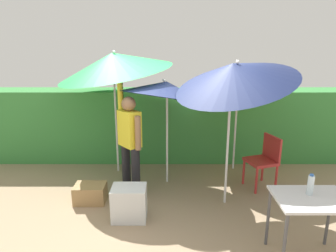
{
  "coord_description": "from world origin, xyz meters",
  "views": [
    {
      "loc": [
        0.0,
        -4.36,
        2.38
      ],
      "look_at": [
        0.0,
        0.3,
        1.1
      ],
      "focal_mm": 32.47,
      "sensor_mm": 36.0,
      "label": 1
    }
  ],
  "objects_px": {
    "umbrella_yellow": "(234,74)",
    "bottle_water": "(311,185)",
    "person_vendor": "(130,139)",
    "chair_plastic": "(265,158)",
    "cooler_box": "(129,203)",
    "umbrella_navy": "(114,63)",
    "umbrella_orange": "(237,84)",
    "folding_table": "(311,206)",
    "crate_cardboard": "(90,193)",
    "umbrella_rainbow": "(166,90)"
  },
  "relations": [
    {
      "from": "umbrella_yellow",
      "to": "bottle_water",
      "type": "relative_size",
      "value": 10.29
    },
    {
      "from": "person_vendor",
      "to": "chair_plastic",
      "type": "distance_m",
      "value": 2.27
    },
    {
      "from": "cooler_box",
      "to": "person_vendor",
      "type": "bearing_deg",
      "value": 94.56
    },
    {
      "from": "chair_plastic",
      "to": "bottle_water",
      "type": "relative_size",
      "value": 3.71
    },
    {
      "from": "umbrella_navy",
      "to": "person_vendor",
      "type": "xyz_separation_m",
      "value": [
        0.35,
        -0.87,
        -1.1
      ]
    },
    {
      "from": "person_vendor",
      "to": "umbrella_orange",
      "type": "bearing_deg",
      "value": 28.07
    },
    {
      "from": "umbrella_navy",
      "to": "chair_plastic",
      "type": "height_order",
      "value": "umbrella_navy"
    },
    {
      "from": "umbrella_navy",
      "to": "folding_table",
      "type": "xyz_separation_m",
      "value": [
        2.5,
        -2.44,
        -1.36
      ]
    },
    {
      "from": "umbrella_yellow",
      "to": "crate_cardboard",
      "type": "xyz_separation_m",
      "value": [
        -2.1,
        0.05,
        -1.83
      ]
    },
    {
      "from": "person_vendor",
      "to": "folding_table",
      "type": "height_order",
      "value": "person_vendor"
    },
    {
      "from": "crate_cardboard",
      "to": "chair_plastic",
      "type": "bearing_deg",
      "value": 10.61
    },
    {
      "from": "umbrella_navy",
      "to": "folding_table",
      "type": "distance_m",
      "value": 3.75
    },
    {
      "from": "umbrella_orange",
      "to": "bottle_water",
      "type": "xyz_separation_m",
      "value": [
        0.3,
        -2.48,
        -0.77
      ]
    },
    {
      "from": "umbrella_orange",
      "to": "person_vendor",
      "type": "xyz_separation_m",
      "value": [
        -1.85,
        -0.99,
        -0.72
      ]
    },
    {
      "from": "folding_table",
      "to": "umbrella_yellow",
      "type": "bearing_deg",
      "value": 117.8
    },
    {
      "from": "umbrella_yellow",
      "to": "person_vendor",
      "type": "height_order",
      "value": "umbrella_yellow"
    },
    {
      "from": "umbrella_rainbow",
      "to": "person_vendor",
      "type": "xyz_separation_m",
      "value": [
        -0.56,
        -0.45,
        -0.7
      ]
    },
    {
      "from": "folding_table",
      "to": "cooler_box",
      "type": "bearing_deg",
      "value": 158.56
    },
    {
      "from": "umbrella_yellow",
      "to": "chair_plastic",
      "type": "height_order",
      "value": "umbrella_yellow"
    },
    {
      "from": "umbrella_yellow",
      "to": "chair_plastic",
      "type": "distance_m",
      "value": 1.73
    },
    {
      "from": "umbrella_yellow",
      "to": "cooler_box",
      "type": "relative_size",
      "value": 5.15
    },
    {
      "from": "folding_table",
      "to": "bottle_water",
      "type": "bearing_deg",
      "value": 90.76
    },
    {
      "from": "umbrella_navy",
      "to": "umbrella_yellow",
      "type": "bearing_deg",
      "value": -33.1
    },
    {
      "from": "umbrella_rainbow",
      "to": "umbrella_yellow",
      "type": "bearing_deg",
      "value": -39.39
    },
    {
      "from": "umbrella_orange",
      "to": "folding_table",
      "type": "height_order",
      "value": "umbrella_orange"
    },
    {
      "from": "umbrella_yellow",
      "to": "folding_table",
      "type": "distance_m",
      "value": 1.91
    },
    {
      "from": "cooler_box",
      "to": "crate_cardboard",
      "type": "relative_size",
      "value": 1.02
    },
    {
      "from": "cooler_box",
      "to": "folding_table",
      "type": "relative_size",
      "value": 0.6
    },
    {
      "from": "chair_plastic",
      "to": "cooler_box",
      "type": "xyz_separation_m",
      "value": [
        -2.16,
        -0.99,
        -0.27
      ]
    },
    {
      "from": "umbrella_yellow",
      "to": "cooler_box",
      "type": "bearing_deg",
      "value": -163.9
    },
    {
      "from": "cooler_box",
      "to": "umbrella_yellow",
      "type": "bearing_deg",
      "value": 16.1
    },
    {
      "from": "folding_table",
      "to": "chair_plastic",
      "type": "bearing_deg",
      "value": 88.0
    },
    {
      "from": "chair_plastic",
      "to": "umbrella_yellow",
      "type": "bearing_deg",
      "value": -141.08
    },
    {
      "from": "umbrella_rainbow",
      "to": "crate_cardboard",
      "type": "xyz_separation_m",
      "value": [
        -1.16,
        -0.72,
        -1.5
      ]
    },
    {
      "from": "crate_cardboard",
      "to": "cooler_box",
      "type": "bearing_deg",
      "value": -35.22
    },
    {
      "from": "umbrella_rainbow",
      "to": "folding_table",
      "type": "bearing_deg",
      "value": -51.57
    },
    {
      "from": "umbrella_navy",
      "to": "person_vendor",
      "type": "height_order",
      "value": "umbrella_navy"
    },
    {
      "from": "umbrella_yellow",
      "to": "umbrella_rainbow",
      "type": "bearing_deg",
      "value": 140.61
    },
    {
      "from": "umbrella_orange",
      "to": "person_vendor",
      "type": "height_order",
      "value": "umbrella_orange"
    },
    {
      "from": "umbrella_rainbow",
      "to": "crate_cardboard",
      "type": "distance_m",
      "value": 2.03
    },
    {
      "from": "umbrella_rainbow",
      "to": "umbrella_yellow",
      "type": "relative_size",
      "value": 0.82
    },
    {
      "from": "umbrella_navy",
      "to": "bottle_water",
      "type": "relative_size",
      "value": 10.23
    },
    {
      "from": "cooler_box",
      "to": "crate_cardboard",
      "type": "height_order",
      "value": "cooler_box"
    },
    {
      "from": "umbrella_orange",
      "to": "crate_cardboard",
      "type": "bearing_deg",
      "value": -152.71
    },
    {
      "from": "chair_plastic",
      "to": "person_vendor",
      "type": "bearing_deg",
      "value": -173.58
    },
    {
      "from": "umbrella_rainbow",
      "to": "umbrella_navy",
      "type": "distance_m",
      "value": 1.07
    },
    {
      "from": "umbrella_orange",
      "to": "umbrella_navy",
      "type": "distance_m",
      "value": 2.24
    },
    {
      "from": "chair_plastic",
      "to": "cooler_box",
      "type": "relative_size",
      "value": 1.86
    },
    {
      "from": "umbrella_rainbow",
      "to": "cooler_box",
      "type": "xyz_separation_m",
      "value": [
        -0.5,
        -1.19,
        -1.4
      ]
    },
    {
      "from": "umbrella_orange",
      "to": "person_vendor",
      "type": "bearing_deg",
      "value": -151.93
    }
  ]
}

